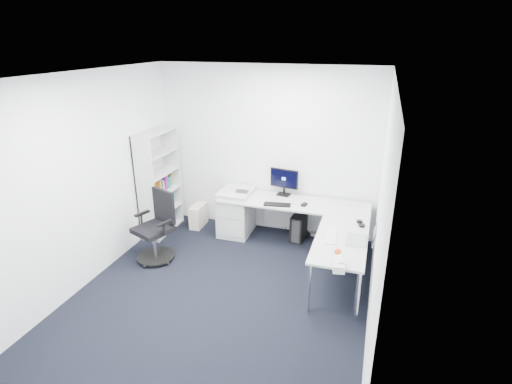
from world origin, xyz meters
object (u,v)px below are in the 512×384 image
(l_desk, at_px, (288,231))
(laptop, at_px, (357,232))
(monitor, at_px, (284,182))
(task_chair, at_px, (153,228))
(bookshelf, at_px, (159,183))

(l_desk, bearing_deg, laptop, -33.58)
(monitor, relative_size, laptop, 1.30)
(l_desk, relative_size, monitor, 4.95)
(l_desk, xyz_separation_m, laptop, (1.02, -0.68, 0.47))
(l_desk, bearing_deg, task_chair, -155.32)
(task_chair, distance_m, laptop, 2.84)
(bookshelf, height_order, monitor, bookshelf)
(task_chair, bearing_deg, laptop, 24.74)
(task_chair, bearing_deg, monitor, 63.03)
(bookshelf, xyz_separation_m, laptop, (3.19, -0.73, -0.05))
(l_desk, height_order, monitor, monitor)
(l_desk, bearing_deg, bookshelf, 178.68)
(task_chair, relative_size, laptop, 2.84)
(bookshelf, relative_size, task_chair, 1.66)
(laptop, bearing_deg, task_chair, -177.26)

